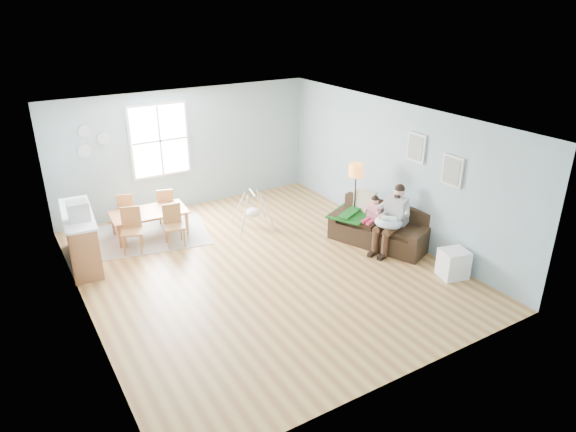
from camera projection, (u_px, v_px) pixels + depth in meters
room at (259, 137)px, 8.35m from camera, size 8.40×9.40×3.90m
window at (160, 140)px, 11.09m from camera, size 1.32×0.08×1.62m
pictures at (434, 159)px, 9.16m from camera, size 0.05×1.34×0.74m
wall_plates at (91, 141)px, 10.36m from camera, size 0.67×0.02×0.66m
sofa at (381, 230)px, 10.13m from camera, size 1.47×2.07×0.77m
green_throw at (352, 214)px, 10.34m from camera, size 1.11×1.05×0.04m
beige_pillow at (365, 201)px, 10.38m from camera, size 0.31×0.47×0.46m
father at (392, 217)px, 9.73m from camera, size 0.97×0.63×1.27m
nursing_pillow at (389, 223)px, 9.65m from camera, size 0.70×0.70×0.21m
infant at (387, 219)px, 9.64m from camera, size 0.28×0.32×0.13m
toddler at (372, 212)px, 10.03m from camera, size 0.51×0.37×0.76m
floor_lamp at (356, 176)px, 10.21m from camera, size 0.30×0.30×1.48m
storage_cube at (453, 264)px, 8.91m from camera, size 0.53×0.50×0.50m
rug at (152, 235)px, 10.53m from camera, size 2.50×2.08×0.01m
dining_table at (150, 224)px, 10.43m from camera, size 1.54×0.92×0.52m
chair_sw at (132, 227)px, 9.75m from camera, size 0.50×0.50×0.86m
chair_se at (173, 223)px, 10.01m from camera, size 0.42×0.42×0.82m
chair_nw at (127, 209)px, 10.71m from camera, size 0.45×0.45×0.79m
chair_ne at (165, 204)px, 10.97m from camera, size 0.44×0.44×0.79m
counter at (81, 237)px, 9.31m from camera, size 0.68×1.79×0.98m
monitor at (78, 211)px, 8.78m from camera, size 0.36×0.34×0.33m
baby_swing at (253, 211)px, 10.78m from camera, size 0.92×0.93×0.79m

